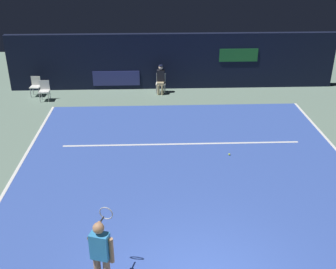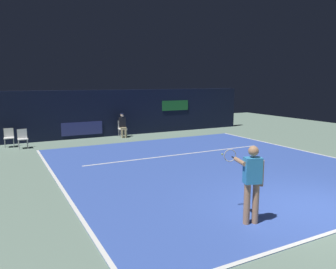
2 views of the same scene
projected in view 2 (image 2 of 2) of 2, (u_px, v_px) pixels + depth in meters
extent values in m
plane|color=slate|center=(207.00, 166.00, 12.05)|extent=(31.04, 31.04, 0.00)
cube|color=#3856B2|center=(207.00, 165.00, 12.05)|extent=(10.56, 11.48, 0.01)
cube|color=white|center=(305.00, 151.00, 14.46)|extent=(0.10, 11.48, 0.01)
cube|color=white|center=(61.00, 186.00, 9.64)|extent=(0.10, 11.48, 0.01)
cube|color=white|center=(180.00, 155.00, 13.80)|extent=(8.23, 0.10, 0.01)
cube|color=black|center=(128.00, 112.00, 18.93)|extent=(15.31, 0.30, 2.60)
cube|color=navy|center=(82.00, 128.00, 17.68)|extent=(2.20, 0.04, 0.70)
cube|color=#1E6B2D|center=(175.00, 105.00, 20.16)|extent=(1.80, 0.04, 0.60)
cylinder|color=tan|center=(256.00, 203.00, 7.06)|extent=(0.14, 0.14, 0.92)
cylinder|color=tan|center=(247.00, 204.00, 7.03)|extent=(0.14, 0.14, 0.92)
cube|color=#338CD1|center=(253.00, 170.00, 6.93)|extent=(0.41, 0.32, 0.56)
sphere|color=tan|center=(253.00, 151.00, 6.86)|extent=(0.22, 0.22, 0.22)
cylinder|color=tan|center=(240.00, 161.00, 7.08)|extent=(0.23, 0.50, 0.09)
cylinder|color=tan|center=(262.00, 173.00, 7.00)|extent=(0.09, 0.09, 0.56)
cylinder|color=black|center=(235.00, 158.00, 7.37)|extent=(0.12, 0.30, 0.03)
torus|color=#B2B2B7|center=(230.00, 156.00, 7.64)|extent=(0.30, 0.11, 0.30)
cube|color=white|center=(123.00, 129.00, 18.13)|extent=(0.48, 0.44, 0.04)
cube|color=white|center=(122.00, 124.00, 18.28)|extent=(0.42, 0.07, 0.42)
cylinder|color=#B2B2B7|center=(120.00, 134.00, 17.95)|extent=(0.03, 0.03, 0.46)
cylinder|color=#B2B2B7|center=(127.00, 133.00, 18.09)|extent=(0.03, 0.03, 0.46)
cylinder|color=#B2B2B7|center=(119.00, 133.00, 18.26)|extent=(0.03, 0.03, 0.46)
cylinder|color=#B2B2B7|center=(125.00, 132.00, 18.40)|extent=(0.03, 0.03, 0.46)
cube|color=tan|center=(123.00, 128.00, 18.05)|extent=(0.36, 0.43, 0.14)
cylinder|color=tan|center=(122.00, 134.00, 17.90)|extent=(0.11, 0.11, 0.46)
cylinder|color=tan|center=(126.00, 134.00, 17.97)|extent=(0.11, 0.11, 0.46)
cube|color=black|center=(122.00, 122.00, 18.11)|extent=(0.36, 0.25, 0.52)
sphere|color=beige|center=(122.00, 115.00, 18.05)|extent=(0.20, 0.20, 0.20)
cylinder|color=#141933|center=(122.00, 114.00, 18.04)|extent=(0.19, 0.19, 0.04)
cube|color=white|center=(9.00, 138.00, 15.35)|extent=(0.46, 0.43, 0.04)
cube|color=white|center=(9.00, 133.00, 15.49)|extent=(0.42, 0.05, 0.42)
cylinder|color=#B2B2B7|center=(5.00, 144.00, 15.15)|extent=(0.03, 0.03, 0.44)
cylinder|color=#B2B2B7|center=(14.00, 143.00, 15.31)|extent=(0.03, 0.03, 0.44)
cylinder|color=#B2B2B7|center=(5.00, 142.00, 15.46)|extent=(0.03, 0.03, 0.44)
cylinder|color=#B2B2B7|center=(14.00, 142.00, 15.61)|extent=(0.03, 0.03, 0.44)
cube|color=white|center=(23.00, 139.00, 15.05)|extent=(0.44, 0.41, 0.04)
cube|color=white|center=(22.00, 134.00, 15.19)|extent=(0.42, 0.03, 0.42)
cylinder|color=#B2B2B7|center=(19.00, 145.00, 14.85)|extent=(0.03, 0.03, 0.44)
cylinder|color=#B2B2B7|center=(28.00, 144.00, 15.03)|extent=(0.03, 0.03, 0.44)
cylinder|color=#B2B2B7|center=(18.00, 144.00, 15.15)|extent=(0.03, 0.03, 0.44)
cylinder|color=#B2B2B7|center=(27.00, 143.00, 15.32)|extent=(0.03, 0.03, 0.44)
sphere|color=#CCE033|center=(222.00, 154.00, 13.73)|extent=(0.07, 0.07, 0.07)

